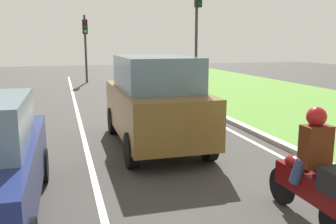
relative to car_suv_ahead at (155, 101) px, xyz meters
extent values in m
plane|color=#383533|center=(-1.01, 4.27, -1.17)|extent=(60.00, 60.00, 0.00)
cube|color=silver|center=(-1.71, 4.27, -1.16)|extent=(0.12, 32.00, 0.01)
cube|color=silver|center=(2.59, 4.27, -1.16)|extent=(0.12, 32.00, 0.01)
cube|color=#548433|center=(7.49, 4.27, -1.14)|extent=(9.00, 48.00, 0.06)
cube|color=#9E9B93|center=(3.09, 4.27, -1.11)|extent=(0.24, 48.00, 0.12)
cube|color=brown|center=(0.00, 0.04, -0.24)|extent=(1.93, 4.51, 1.10)
cube|color=slate|center=(0.00, -0.11, 0.71)|extent=(1.72, 2.71, 0.80)
cylinder|color=black|center=(-0.86, 1.58, -0.79)|extent=(0.23, 0.76, 0.76)
cylinder|color=black|center=(0.89, 1.56, -0.79)|extent=(0.23, 0.76, 0.76)
cylinder|color=black|center=(-0.89, -1.48, -0.79)|extent=(0.23, 0.76, 0.76)
cylinder|color=black|center=(0.86, -1.50, -0.79)|extent=(0.23, 0.76, 0.76)
cylinder|color=black|center=(-2.67, -1.80, -0.85)|extent=(0.23, 0.64, 0.64)
cube|color=#590A0A|center=(1.16, -4.61, -0.59)|extent=(0.28, 1.40, 0.36)
ellipsoid|color=#590A0A|center=(1.17, -4.26, -0.37)|extent=(0.28, 0.50, 0.24)
cylinder|color=black|center=(1.17, -3.91, -0.87)|extent=(0.10, 0.60, 0.60)
cube|color=#4C1E0C|center=(1.16, -4.66, 0.01)|extent=(0.40, 0.26, 0.60)
sphere|color=maroon|center=(1.16, -4.63, 0.43)|extent=(0.28, 0.28, 0.28)
cylinder|color=navy|center=(1.00, -4.54, -0.37)|extent=(0.16, 0.29, 0.45)
cylinder|color=navy|center=(1.34, -4.54, -0.37)|extent=(0.16, 0.29, 0.45)
cylinder|color=#2D2D2D|center=(4.28, 8.57, 1.46)|extent=(0.14, 0.14, 5.26)
sphere|color=black|center=(4.28, 8.24, 3.26)|extent=(0.20, 0.20, 0.20)
cylinder|color=#2D2D2D|center=(-0.63, 15.85, 0.99)|extent=(0.14, 0.14, 4.31)
cube|color=black|center=(-0.63, 15.65, 2.40)|extent=(0.32, 0.24, 0.90)
sphere|color=#3F0F0F|center=(-0.63, 15.52, 2.68)|extent=(0.20, 0.20, 0.20)
sphere|color=#382B0C|center=(-0.63, 15.52, 2.40)|extent=(0.20, 0.20, 0.20)
sphere|color=green|center=(-0.63, 15.52, 2.12)|extent=(0.20, 0.20, 0.20)
camera|label=1|loc=(-2.22, -8.89, 1.46)|focal=39.46mm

